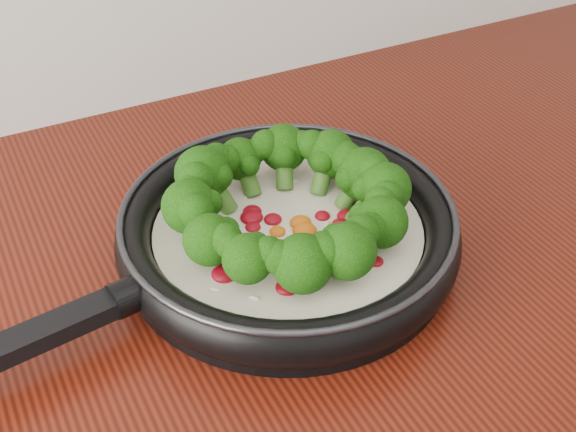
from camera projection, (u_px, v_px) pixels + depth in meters
name	position (u px, v px, depth m)	size (l,w,h in m)	color
skillet	(287.00, 225.00, 0.75)	(0.56, 0.39, 0.10)	black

